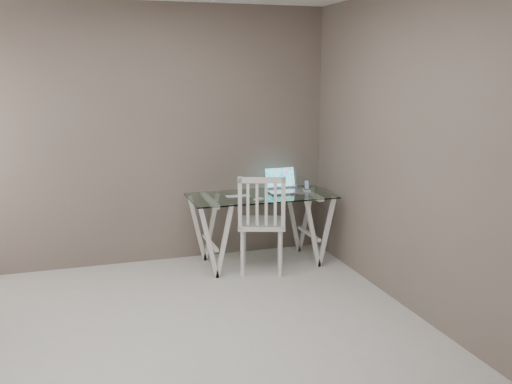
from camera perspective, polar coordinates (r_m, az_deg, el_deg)
room at (r=3.79m, az=-8.71°, el=7.35°), size 4.50×4.52×2.71m
desk at (r=6.03m, az=0.50°, el=-3.68°), size 1.50×0.70×0.75m
chair at (r=5.70m, az=0.57°, el=-2.75°), size 0.59×0.59×1.02m
laptop at (r=6.14m, az=2.69°, el=0.66°), size 0.36×0.33×0.25m
keyboard at (r=5.88m, az=-1.82°, el=-0.42°), size 0.26×0.11×0.01m
mouse at (r=5.67m, az=0.30°, el=-0.73°), size 0.11×0.07×0.04m
phone_dock at (r=6.17m, az=5.09°, el=0.41°), size 0.07×0.07×0.12m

